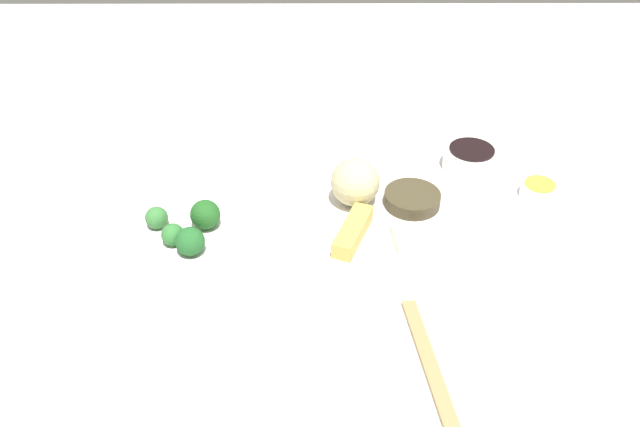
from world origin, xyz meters
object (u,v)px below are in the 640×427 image
Objects in this scene: broccoli_plate at (180,240)px; chopsticks_pair at (430,365)px; teacup at (254,160)px; main_plate at (383,224)px; sauce_ramekin_hot_mustard at (538,191)px; soy_sauce_bowl at (470,159)px.

broccoli_plate is 0.98× the size of chopsticks_pair.
teacup is at bearing -60.18° from chopsticks_pair.
main_plate is at bearing -82.61° from chopsticks_pair.
main_plate is 4.17× the size of sauce_ramekin_hot_mustard.
chopsticks_pair is at bearing 57.01° from sauce_ramekin_hot_mustard.
soy_sauce_bowl is 1.60× the size of sauce_ramekin_hot_mustard.
sauce_ramekin_hot_mustard is at bearing -122.99° from chopsticks_pair.
broccoli_plate is 0.63m from sauce_ramekin_hot_mustard.
teacup reaches higher than broccoli_plate.
chopsticks_pair is (-0.27, 0.46, -0.02)m from teacup.
broccoli_plate is (0.33, 0.04, -0.00)m from main_plate.
main_plate is 0.26m from soy_sauce_bowl.
sauce_ramekin_hot_mustard reaches higher than broccoli_plate.
teacup is at bearing 1.17° from soy_sauce_bowl.
broccoli_plate is at bearing 11.83° from sauce_ramekin_hot_mustard.
soy_sauce_bowl reaches higher than sauce_ramekin_hot_mustard.
teacup is (0.51, -0.08, 0.01)m from sauce_ramekin_hot_mustard.
broccoli_plate is at bearing 23.34° from soy_sauce_bowl.
soy_sauce_bowl is at bearing -41.11° from sauce_ramekin_hot_mustard.
main_plate is 1.17× the size of chopsticks_pair.
sauce_ramekin_hot_mustard is (-0.61, -0.13, 0.01)m from broccoli_plate.
chopsticks_pair is at bearing 145.72° from broccoli_plate.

